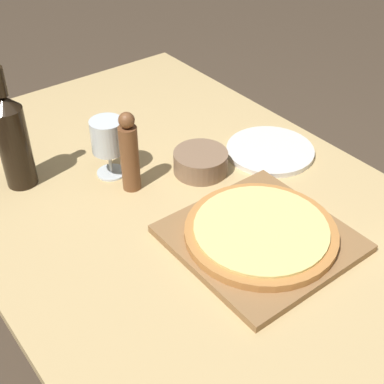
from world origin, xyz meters
TOP-DOWN VIEW (x-y plane):
  - dining_table at (0.00, 0.00)m, footprint 0.94×1.69m
  - cutting_board at (0.05, -0.11)m, footprint 0.35×0.35m
  - pizza at (0.05, -0.11)m, footprint 0.33×0.33m
  - wine_bottle at (-0.27, 0.41)m, footprint 0.07×0.07m
  - pepper_mill at (-0.07, 0.22)m, footprint 0.04×0.04m
  - wine_glass at (-0.08, 0.31)m, footprint 0.08×0.08m
  - small_bowl at (0.11, 0.18)m, footprint 0.14×0.14m
  - dinner_plate at (0.31, 0.13)m, footprint 0.23×0.23m

SIDE VIEW (x-z plane):
  - dining_table at x=0.00m, z-range 0.30..1.08m
  - dinner_plate at x=0.31m, z-range 0.78..0.79m
  - cutting_board at x=0.05m, z-range 0.78..0.80m
  - small_bowl at x=0.11m, z-range 0.78..0.83m
  - pizza at x=0.05m, z-range 0.80..0.82m
  - pepper_mill at x=-0.07m, z-range 0.77..0.98m
  - wine_glass at x=-0.08m, z-range 0.81..0.96m
  - wine_bottle at x=-0.27m, z-range 0.75..1.06m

